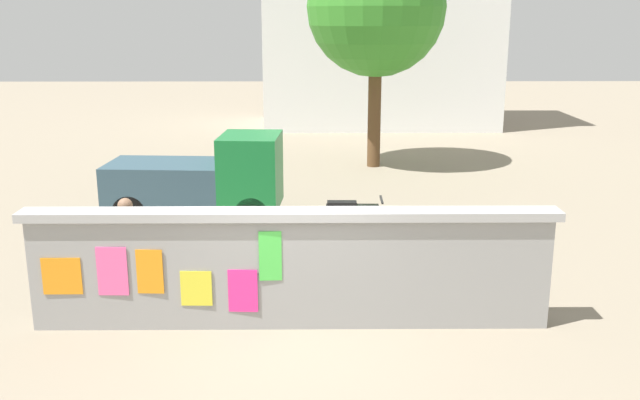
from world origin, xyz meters
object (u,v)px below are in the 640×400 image
object	(u,v)px
tree_roadside	(376,7)
bicycle_near	(212,253)
motorcycle	(350,219)
bicycle_far	(447,262)
person_walking	(128,239)
auto_rickshaw_truck	(204,179)

from	to	relation	value
tree_roadside	bicycle_near	bearing A→B (deg)	-111.38
tree_roadside	motorcycle	bearing A→B (deg)	-98.27
bicycle_far	person_walking	bearing A→B (deg)	-171.97
auto_rickshaw_truck	tree_roadside	size ratio (longest dim) A/B	0.58
bicycle_near	bicycle_far	bearing A→B (deg)	-7.04
person_walking	tree_roadside	distance (m)	11.45
auto_rickshaw_truck	motorcycle	distance (m)	3.38
motorcycle	person_walking	xyz separation A→B (m)	(-3.48, -2.84, 0.52)
bicycle_near	person_walking	distance (m)	1.72
bicycle_near	bicycle_far	size ratio (longest dim) A/B	0.97
bicycle_near	bicycle_far	distance (m)	3.90
person_walking	tree_roadside	xyz separation A→B (m)	(4.52, 9.94, 3.45)
motorcycle	auto_rickshaw_truck	bearing A→B (deg)	153.23
person_walking	auto_rickshaw_truck	bearing A→B (deg)	83.61
auto_rickshaw_truck	bicycle_near	size ratio (longest dim) A/B	2.23
motorcycle	bicycle_near	size ratio (longest dim) A/B	1.15
tree_roadside	person_walking	bearing A→B (deg)	-114.42
motorcycle	bicycle_far	world-z (taller)	bicycle_far
bicycle_far	auto_rickshaw_truck	bearing A→B (deg)	140.71
bicycle_far	tree_roadside	size ratio (longest dim) A/B	0.27
tree_roadside	auto_rickshaw_truck	bearing A→B (deg)	-125.78
motorcycle	tree_roadside	world-z (taller)	tree_roadside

